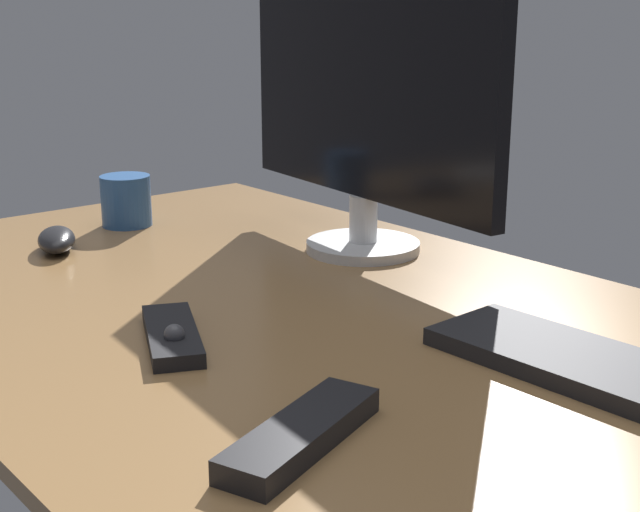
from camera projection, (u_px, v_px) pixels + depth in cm
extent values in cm
cube|color=olive|center=(278.00, 314.00, 113.76)|extent=(140.00, 84.00, 2.00)
cylinder|color=silver|center=(363.00, 246.00, 138.66)|extent=(17.60, 17.60, 1.54)
cylinder|color=silver|center=(363.00, 219.00, 137.46)|extent=(4.32, 4.32, 7.27)
cube|color=black|center=(365.00, 83.00, 131.84)|extent=(57.73, 8.99, 33.86)
cube|color=black|center=(596.00, 368.00, 91.95)|extent=(36.34, 13.89, 1.96)
ellipsoid|color=black|center=(57.00, 240.00, 138.53)|extent=(13.01, 10.12, 3.55)
cube|color=black|center=(172.00, 335.00, 101.31)|extent=(18.12, 12.48, 1.77)
sphere|color=#3F3F44|center=(174.00, 334.00, 97.99)|extent=(2.28, 2.28, 2.28)
cube|color=black|center=(301.00, 434.00, 77.65)|extent=(11.53, 19.85, 2.28)
cylinder|color=#28518C|center=(126.00, 201.00, 153.62)|extent=(8.50, 8.50, 8.71)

